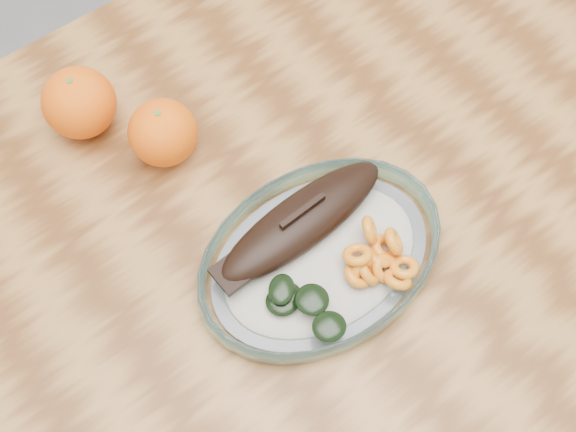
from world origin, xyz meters
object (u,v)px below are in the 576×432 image
at_px(plated_meal, 320,254).
at_px(orange_left, 79,103).
at_px(dining_table, 276,250).
at_px(orange_right, 163,133).

xyz_separation_m(plated_meal, orange_left, (-0.12, 0.32, 0.03)).
bearing_deg(dining_table, orange_left, 114.34).
bearing_deg(orange_left, plated_meal, -70.18).
relative_size(dining_table, orange_left, 13.61).
bearing_deg(dining_table, orange_right, 109.35).
height_order(dining_table, orange_left, orange_left).
height_order(dining_table, plated_meal, plated_meal).
height_order(plated_meal, orange_right, orange_right).
relative_size(plated_meal, orange_left, 6.19).
height_order(plated_meal, orange_left, orange_left).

